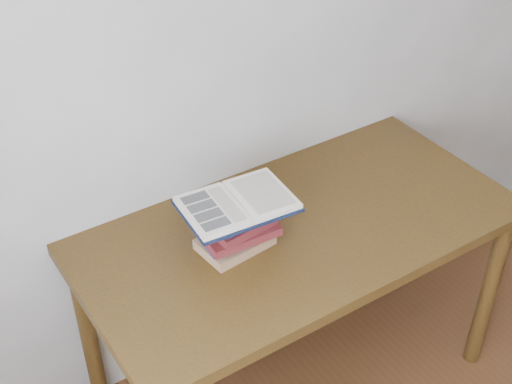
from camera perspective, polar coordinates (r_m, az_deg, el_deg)
desk at (r=2.45m, az=3.44°, el=-4.44°), size 1.49×0.74×0.80m
book_stack at (r=2.25m, az=-1.57°, el=-2.85°), size 0.25×0.20×0.15m
open_book at (r=2.20m, az=-1.49°, el=-0.94°), size 0.36×0.27×0.03m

